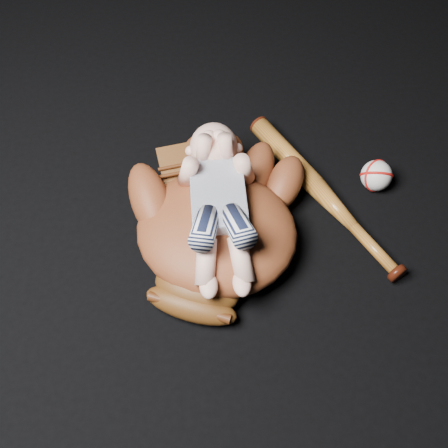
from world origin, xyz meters
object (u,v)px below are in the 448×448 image
Objects in this scene: baseball_glove at (217,226)px; newborn_baby at (219,206)px; baseball_bat at (323,194)px; baseball at (376,176)px.

baseball_glove is 0.06m from newborn_baby.
newborn_baby is 0.77× the size of baseball_bat.
baseball_glove is 1.22× the size of newborn_baby.
baseball_glove is 0.39m from baseball.
baseball_glove is 0.26m from baseball_bat.
newborn_baby is (0.01, 0.01, 0.06)m from baseball_glove.
baseball is at bearing 19.32° from newborn_baby.
newborn_baby is 0.27m from baseball_bat.
baseball_glove is at bearing -159.21° from baseball.
baseball is (0.12, 0.03, 0.01)m from baseball_bat.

